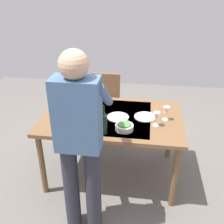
{
  "coord_description": "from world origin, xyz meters",
  "views": [
    {
      "loc": [
        -0.35,
        2.46,
        2.12
      ],
      "look_at": [
        0.0,
        0.0,
        0.83
      ],
      "focal_mm": 41.84,
      "sensor_mm": 36.0,
      "label": 1
    }
  ],
  "objects_px": {
    "wine_glass_right": "(166,111)",
    "water_cup_near_left": "(83,116)",
    "chair_near": "(105,102)",
    "person_server": "(79,138)",
    "serving_bowl_pasta": "(66,104)",
    "wine_bottle": "(103,123)",
    "dining_table": "(112,122)",
    "dinner_plate_near": "(145,117)",
    "dinner_plate_far": "(118,117)",
    "water_cup_near_right": "(66,94)",
    "wine_glass_left": "(157,117)",
    "side_bowl_salad": "(124,127)"
  },
  "relations": [
    {
      "from": "side_bowl_salad",
      "to": "dinner_plate_far",
      "type": "distance_m",
      "value": 0.26
    },
    {
      "from": "dinner_plate_near",
      "to": "side_bowl_salad",
      "type": "bearing_deg",
      "value": 55.59
    },
    {
      "from": "dining_table",
      "to": "dinner_plate_near",
      "type": "bearing_deg",
      "value": -176.45
    },
    {
      "from": "wine_bottle",
      "to": "water_cup_near_right",
      "type": "bearing_deg",
      "value": -51.39
    },
    {
      "from": "dining_table",
      "to": "dinner_plate_far",
      "type": "height_order",
      "value": "dinner_plate_far"
    },
    {
      "from": "person_server",
      "to": "wine_glass_left",
      "type": "height_order",
      "value": "person_server"
    },
    {
      "from": "person_server",
      "to": "dinner_plate_near",
      "type": "relative_size",
      "value": 7.34
    },
    {
      "from": "wine_bottle",
      "to": "wine_glass_left",
      "type": "xyz_separation_m",
      "value": [
        -0.5,
        -0.22,
        -0.01
      ]
    },
    {
      "from": "water_cup_near_left",
      "to": "dining_table",
      "type": "bearing_deg",
      "value": -155.36
    },
    {
      "from": "dining_table",
      "to": "dinner_plate_near",
      "type": "relative_size",
      "value": 6.54
    },
    {
      "from": "person_server",
      "to": "dinner_plate_far",
      "type": "bearing_deg",
      "value": -107.55
    },
    {
      "from": "chair_near",
      "to": "person_server",
      "type": "distance_m",
      "value": 1.67
    },
    {
      "from": "wine_bottle",
      "to": "wine_glass_left",
      "type": "distance_m",
      "value": 0.54
    },
    {
      "from": "dining_table",
      "to": "water_cup_near_right",
      "type": "bearing_deg",
      "value": -31.98
    },
    {
      "from": "dining_table",
      "to": "dinner_plate_far",
      "type": "bearing_deg",
      "value": 160.72
    },
    {
      "from": "serving_bowl_pasta",
      "to": "water_cup_near_right",
      "type": "bearing_deg",
      "value": -74.26
    },
    {
      "from": "water_cup_near_left",
      "to": "wine_glass_left",
      "type": "bearing_deg",
      "value": 179.45
    },
    {
      "from": "wine_glass_left",
      "to": "dinner_plate_near",
      "type": "height_order",
      "value": "wine_glass_left"
    },
    {
      "from": "wine_glass_left",
      "to": "dinner_plate_far",
      "type": "relative_size",
      "value": 0.66
    },
    {
      "from": "dining_table",
      "to": "water_cup_near_left",
      "type": "relative_size",
      "value": 15.39
    },
    {
      "from": "wine_bottle",
      "to": "person_server",
      "type": "bearing_deg",
      "value": 71.81
    },
    {
      "from": "person_server",
      "to": "dinner_plate_near",
      "type": "xyz_separation_m",
      "value": [
        -0.51,
        -0.77,
        -0.18
      ]
    },
    {
      "from": "serving_bowl_pasta",
      "to": "dinner_plate_near",
      "type": "height_order",
      "value": "serving_bowl_pasta"
    },
    {
      "from": "person_server",
      "to": "side_bowl_salad",
      "type": "bearing_deg",
      "value": -123.46
    },
    {
      "from": "water_cup_near_left",
      "to": "side_bowl_salad",
      "type": "distance_m",
      "value": 0.47
    },
    {
      "from": "chair_near",
      "to": "water_cup_near_right",
      "type": "distance_m",
      "value": 0.69
    },
    {
      "from": "chair_near",
      "to": "dinner_plate_far",
      "type": "height_order",
      "value": "chair_near"
    },
    {
      "from": "serving_bowl_pasta",
      "to": "water_cup_near_left",
      "type": "bearing_deg",
      "value": 134.46
    },
    {
      "from": "water_cup_near_left",
      "to": "dinner_plate_far",
      "type": "relative_size",
      "value": 0.42
    },
    {
      "from": "serving_bowl_pasta",
      "to": "dinner_plate_near",
      "type": "relative_size",
      "value": 1.3
    },
    {
      "from": "dining_table",
      "to": "serving_bowl_pasta",
      "type": "xyz_separation_m",
      "value": [
        0.56,
        -0.15,
        0.11
      ]
    },
    {
      "from": "serving_bowl_pasta",
      "to": "chair_near",
      "type": "bearing_deg",
      "value": -115.01
    },
    {
      "from": "serving_bowl_pasta",
      "to": "dinner_plate_far",
      "type": "xyz_separation_m",
      "value": [
        -0.63,
        0.17,
        -0.03
      ]
    },
    {
      "from": "wine_bottle",
      "to": "water_cup_near_left",
      "type": "xyz_separation_m",
      "value": [
        0.26,
        -0.22,
        -0.06
      ]
    },
    {
      "from": "wine_glass_left",
      "to": "serving_bowl_pasta",
      "type": "bearing_deg",
      "value": -15.53
    },
    {
      "from": "wine_bottle",
      "to": "side_bowl_salad",
      "type": "height_order",
      "value": "wine_bottle"
    },
    {
      "from": "person_server",
      "to": "wine_bottle",
      "type": "xyz_separation_m",
      "value": [
        -0.13,
        -0.39,
        -0.08
      ]
    },
    {
      "from": "wine_bottle",
      "to": "dinner_plate_near",
      "type": "bearing_deg",
      "value": -135.64
    },
    {
      "from": "person_server",
      "to": "serving_bowl_pasta",
      "type": "relative_size",
      "value": 5.63
    },
    {
      "from": "wine_glass_left",
      "to": "serving_bowl_pasta",
      "type": "xyz_separation_m",
      "value": [
        1.03,
        -0.29,
        -0.07
      ]
    },
    {
      "from": "chair_near",
      "to": "wine_glass_left",
      "type": "height_order",
      "value": "wine_glass_left"
    },
    {
      "from": "person_server",
      "to": "dinner_plate_far",
      "type": "height_order",
      "value": "person_server"
    },
    {
      "from": "wine_glass_right",
      "to": "dinner_plate_far",
      "type": "xyz_separation_m",
      "value": [
        0.5,
        0.02,
        -0.1
      ]
    },
    {
      "from": "chair_near",
      "to": "dinner_plate_near",
      "type": "xyz_separation_m",
      "value": [
        -0.58,
        0.84,
        0.25
      ]
    },
    {
      "from": "chair_near",
      "to": "water_cup_near_right",
      "type": "height_order",
      "value": "chair_near"
    },
    {
      "from": "person_server",
      "to": "water_cup_near_left",
      "type": "distance_m",
      "value": 0.64
    },
    {
      "from": "wine_glass_left",
      "to": "water_cup_near_left",
      "type": "distance_m",
      "value": 0.76
    },
    {
      "from": "wine_bottle",
      "to": "side_bowl_salad",
      "type": "distance_m",
      "value": 0.23
    },
    {
      "from": "wine_glass_right",
      "to": "water_cup_near_left",
      "type": "distance_m",
      "value": 0.87
    },
    {
      "from": "water_cup_near_right",
      "to": "dinner_plate_near",
      "type": "distance_m",
      "value": 1.05
    }
  ]
}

